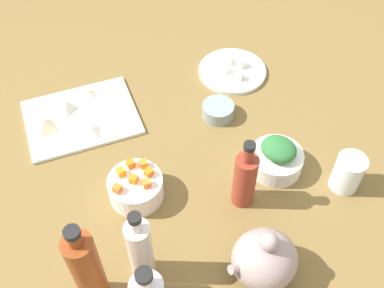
% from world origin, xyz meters
% --- Properties ---
extents(tabletop, '(1.90, 1.90, 0.03)m').
position_xyz_m(tabletop, '(0.00, 0.00, 0.01)').
color(tabletop, brown).
rests_on(tabletop, ground).
extents(cutting_board, '(0.32, 0.26, 0.01)m').
position_xyz_m(cutting_board, '(0.22, -0.25, 0.03)').
color(cutting_board, white).
rests_on(cutting_board, tabletop).
extents(plate_tofu, '(0.21, 0.21, 0.01)m').
position_xyz_m(plate_tofu, '(-0.25, -0.25, 0.04)').
color(plate_tofu, white).
rests_on(plate_tofu, tabletop).
extents(bowl_greens, '(0.13, 0.13, 0.05)m').
position_xyz_m(bowl_greens, '(-0.18, 0.12, 0.06)').
color(bowl_greens, white).
rests_on(bowl_greens, tabletop).
extents(bowl_carrots, '(0.13, 0.13, 0.06)m').
position_xyz_m(bowl_carrots, '(0.17, 0.05, 0.06)').
color(bowl_carrots, white).
rests_on(bowl_carrots, tabletop).
extents(bowl_small_side, '(0.09, 0.09, 0.04)m').
position_xyz_m(bowl_small_side, '(-0.13, -0.10, 0.05)').
color(bowl_small_side, gray).
rests_on(bowl_small_side, tabletop).
extents(teapot, '(0.16, 0.13, 0.16)m').
position_xyz_m(teapot, '(-0.00, 0.35, 0.09)').
color(teapot, '#A18A86').
rests_on(teapot, tabletop).
extents(bottle_1, '(0.05, 0.05, 0.21)m').
position_xyz_m(bottle_1, '(-0.05, 0.17, 0.11)').
color(bottle_1, maroon).
rests_on(bottle_1, tabletop).
extents(bottle_2, '(0.06, 0.06, 0.27)m').
position_xyz_m(bottle_2, '(0.34, 0.25, 0.15)').
color(bottle_2, '#8C3B17').
rests_on(bottle_2, tabletop).
extents(bottle_3, '(0.05, 0.05, 0.23)m').
position_xyz_m(bottle_3, '(0.23, 0.25, 0.13)').
color(bottle_3, silver).
rests_on(bottle_3, tabletop).
extents(drinking_glass_0, '(0.07, 0.07, 0.10)m').
position_xyz_m(drinking_glass_0, '(-0.30, 0.24, 0.08)').
color(drinking_glass_0, white).
rests_on(drinking_glass_0, tabletop).
extents(carrot_cube_0, '(0.02, 0.02, 0.02)m').
position_xyz_m(carrot_cube_0, '(0.15, 0.08, 0.10)').
color(carrot_cube_0, orange).
rests_on(carrot_cube_0, bowl_carrots).
extents(carrot_cube_1, '(0.03, 0.03, 0.02)m').
position_xyz_m(carrot_cube_1, '(0.22, 0.06, 0.10)').
color(carrot_cube_1, orange).
rests_on(carrot_cube_1, bowl_carrots).
extents(carrot_cube_2, '(0.02, 0.02, 0.02)m').
position_xyz_m(carrot_cube_2, '(0.17, 0.01, 0.10)').
color(carrot_cube_2, orange).
rests_on(carrot_cube_2, bowl_carrots).
extents(carrot_cube_3, '(0.02, 0.02, 0.02)m').
position_xyz_m(carrot_cube_3, '(0.14, 0.02, 0.10)').
color(carrot_cube_3, orange).
rests_on(carrot_cube_3, bowl_carrots).
extents(carrot_cube_4, '(0.03, 0.03, 0.02)m').
position_xyz_m(carrot_cube_4, '(0.18, 0.06, 0.10)').
color(carrot_cube_4, orange).
rests_on(carrot_cube_4, bowl_carrots).
extents(carrot_cube_5, '(0.02, 0.02, 0.02)m').
position_xyz_m(carrot_cube_5, '(0.14, 0.05, 0.10)').
color(carrot_cube_5, orange).
rests_on(carrot_cube_5, bowl_carrots).
extents(carrot_cube_6, '(0.02, 0.02, 0.02)m').
position_xyz_m(carrot_cube_6, '(0.20, 0.02, 0.10)').
color(carrot_cube_6, orange).
rests_on(carrot_cube_6, bowl_carrots).
extents(chopped_greens_mound, '(0.11, 0.12, 0.04)m').
position_xyz_m(chopped_greens_mound, '(-0.18, 0.12, 0.10)').
color(chopped_greens_mound, '#2D6D36').
rests_on(chopped_greens_mound, bowl_greens).
extents(tofu_cube_0, '(0.03, 0.03, 0.02)m').
position_xyz_m(tofu_cube_0, '(-0.22, -0.25, 0.05)').
color(tofu_cube_0, white).
rests_on(tofu_cube_0, plate_tofu).
extents(tofu_cube_1, '(0.02, 0.02, 0.02)m').
position_xyz_m(tofu_cube_1, '(-0.28, -0.25, 0.05)').
color(tofu_cube_1, '#EDEDCC').
rests_on(tofu_cube_1, plate_tofu).
extents(tofu_cube_2, '(0.03, 0.03, 0.02)m').
position_xyz_m(tofu_cube_2, '(-0.26, -0.28, 0.05)').
color(tofu_cube_2, '#E4EDCA').
rests_on(tofu_cube_2, plate_tofu).
extents(tofu_cube_3, '(0.03, 0.03, 0.02)m').
position_xyz_m(tofu_cube_3, '(-0.25, -0.20, 0.05)').
color(tofu_cube_3, white).
rests_on(tofu_cube_3, plate_tofu).
extents(dumpling_0, '(0.05, 0.05, 0.03)m').
position_xyz_m(dumpling_0, '(0.25, -0.30, 0.06)').
color(dumpling_0, beige).
rests_on(dumpling_0, cutting_board).
extents(dumpling_1, '(0.06, 0.06, 0.02)m').
position_xyz_m(dumpling_1, '(0.18, -0.33, 0.05)').
color(dumpling_1, beige).
rests_on(dumpling_1, cutting_board).
extents(dumpling_2, '(0.07, 0.07, 0.03)m').
position_xyz_m(dumpling_2, '(0.32, -0.25, 0.06)').
color(dumpling_2, beige).
rests_on(dumpling_2, cutting_board).
extents(dumpling_3, '(0.06, 0.07, 0.02)m').
position_xyz_m(dumpling_3, '(0.22, -0.18, 0.05)').
color(dumpling_3, beige).
rests_on(dumpling_3, cutting_board).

